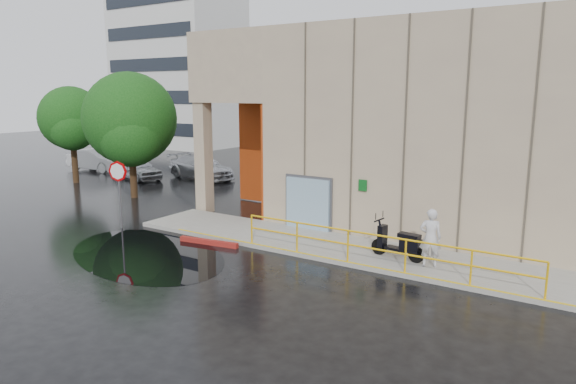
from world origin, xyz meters
name	(u,v)px	position (x,y,z in m)	size (l,w,h in m)	color
ground	(203,275)	(0.00, 0.00, 0.00)	(120.00, 120.00, 0.00)	black
sidewalk	(384,256)	(4.00, 4.50, 0.07)	(20.00, 3.00, 0.15)	gray
building	(473,123)	(5.10, 10.98, 4.21)	(20.00, 10.17, 8.00)	tan
guardrail	(376,250)	(4.25, 3.15, 0.68)	(9.56, 0.06, 1.03)	yellow
distant_building	(179,72)	(-28.00, 27.98, 7.50)	(12.00, 8.08, 15.00)	silver
person	(430,238)	(5.64, 4.06, 1.06)	(0.67, 0.44, 1.83)	silver
scooter	(399,234)	(4.57, 4.24, 0.98)	(1.90, 0.82, 1.44)	black
stop_sign	(118,180)	(-6.49, 2.31, 2.00)	(0.81, 0.26, 2.76)	#5A5A5E
red_curb	(209,242)	(-1.98, 2.50, 0.09)	(2.40, 0.18, 0.18)	maroon
puddle	(147,253)	(-3.06, 0.54, 0.00)	(7.15, 4.40, 0.01)	black
car_a	(138,168)	(-15.29, 10.94, 0.69)	(1.62, 4.04, 1.38)	#B5B9BE
car_b	(97,160)	(-20.49, 11.89, 0.77)	(1.63, 4.66, 1.54)	silver
car_c	(201,167)	(-12.06, 13.27, 0.74)	(2.07, 5.09, 1.48)	#B6B8BE
tree_near	(130,123)	(-10.81, 6.74, 3.93)	(4.74, 4.74, 6.49)	#311C10
tree_far	(71,121)	(-17.38, 7.94, 3.78)	(3.80, 3.77, 5.82)	#311C10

